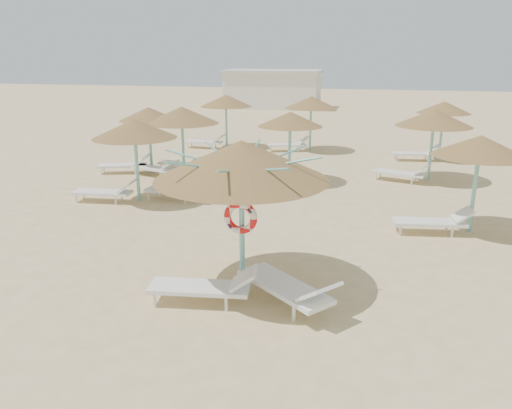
# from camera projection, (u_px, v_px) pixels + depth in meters

# --- Properties ---
(ground) EXTENTS (120.00, 120.00, 0.00)m
(ground) POSITION_uv_depth(u_px,v_px,m) (222.00, 292.00, 10.24)
(ground) COLOR #E1C089
(ground) RESTS_ON ground
(main_palapa) EXTENTS (3.46, 3.46, 3.10)m
(main_palapa) POSITION_uv_depth(u_px,v_px,m) (241.00, 161.00, 9.69)
(main_palapa) COLOR #70C2B9
(main_palapa) RESTS_ON ground
(lounger_main_a) EXTENTS (2.17, 0.89, 0.76)m
(lounger_main_a) POSITION_uv_depth(u_px,v_px,m) (206.00, 286.00, 9.68)
(lounger_main_a) COLOR white
(lounger_main_a) RESTS_ON ground
(lounger_main_b) EXTENTS (2.23, 2.02, 0.84)m
(lounger_main_b) POSITION_uv_depth(u_px,v_px,m) (289.00, 287.00, 9.55)
(lounger_main_b) COLOR white
(lounger_main_b) RESTS_ON ground
(palapa_field) EXTENTS (20.97, 14.13, 2.72)m
(palapa_field) POSITION_uv_depth(u_px,v_px,m) (347.00, 121.00, 18.23)
(palapa_field) COLOR #70C2B9
(palapa_field) RESTS_ON ground
(service_hut) EXTENTS (8.40, 4.40, 3.25)m
(service_hut) POSITION_uv_depth(u_px,v_px,m) (273.00, 89.00, 43.65)
(service_hut) COLOR silver
(service_hut) RESTS_ON ground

